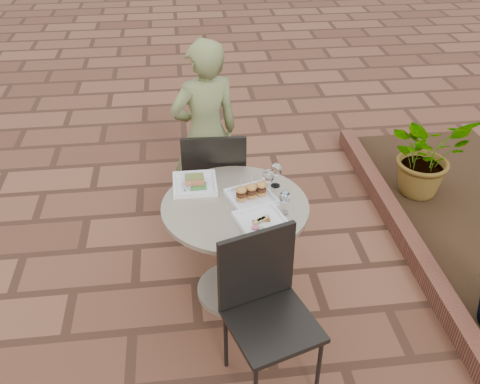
{
  "coord_description": "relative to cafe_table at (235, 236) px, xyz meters",
  "views": [
    {
      "loc": [
        -0.02,
        -2.76,
        2.62
      ],
      "look_at": [
        0.3,
        -0.14,
        0.82
      ],
      "focal_mm": 40.0,
      "sensor_mm": 36.0,
      "label": 1
    }
  ],
  "objects": [
    {
      "name": "chair_far",
      "position": [
        -0.08,
        0.6,
        0.07
      ],
      "size": [
        0.46,
        0.46,
        0.93
      ],
      "rotation": [
        0.0,
        0.0,
        3.09
      ],
      "color": "black",
      "rests_on": "ground"
    },
    {
      "name": "plate_tuna",
      "position": [
        0.13,
        -0.2,
        0.26
      ],
      "size": [
        0.33,
        0.33,
        0.03
      ],
      "rotation": [
        0.0,
        0.0,
        0.29
      ],
      "color": "silver",
      "rests_on": "cafe_table"
    },
    {
      "name": "plate_sliders",
      "position": [
        0.1,
        0.04,
        0.28
      ],
      "size": [
        0.33,
        0.33,
        0.17
      ],
      "rotation": [
        0.0,
        0.0,
        0.31
      ],
      "color": "silver",
      "rests_on": "cafe_table"
    },
    {
      "name": "cutlery_set",
      "position": [
        0.24,
        -0.27,
        0.25
      ],
      "size": [
        0.15,
        0.24,
        0.0
      ],
      "primitive_type": null,
      "rotation": [
        0.0,
        0.0,
        0.23
      ],
      "color": "silver",
      "rests_on": "cafe_table"
    },
    {
      "name": "wine_glass_far",
      "position": [
        0.28,
        0.17,
        0.36
      ],
      "size": [
        0.07,
        0.07,
        0.17
      ],
      "color": "white",
      "rests_on": "cafe_table"
    },
    {
      "name": "potted_plant_a",
      "position": [
        1.68,
        0.95,
        -0.06
      ],
      "size": [
        0.76,
        0.7,
        0.72
      ],
      "primitive_type": "imported",
      "rotation": [
        0.0,
        0.0,
        0.24
      ],
      "color": "#33662D",
      "rests_on": "mulch_bed"
    },
    {
      "name": "cafe_table",
      "position": [
        0.0,
        0.0,
        0.0
      ],
      "size": [
        0.9,
        0.9,
        0.73
      ],
      "color": "gray",
      "rests_on": "ground"
    },
    {
      "name": "plate_salmon",
      "position": [
        -0.23,
        0.23,
        0.27
      ],
      "size": [
        0.28,
        0.28,
        0.08
      ],
      "rotation": [
        0.0,
        0.0,
        -0.01
      ],
      "color": "silver",
      "rests_on": "cafe_table"
    },
    {
      "name": "chair_near",
      "position": [
        0.09,
        -0.63,
        0.07
      ],
      "size": [
        0.55,
        0.55,
        0.93
      ],
      "rotation": [
        0.0,
        0.0,
        0.31
      ],
      "color": "black",
      "rests_on": "ground"
    },
    {
      "name": "ground",
      "position": [
        -0.27,
        0.14,
        -0.48
      ],
      "size": [
        60.0,
        60.0,
        0.0
      ],
      "primitive_type": "plane",
      "color": "brown",
      "rests_on": "ground"
    },
    {
      "name": "wine_glass_mid",
      "position": [
        0.22,
        0.1,
        0.37
      ],
      "size": [
        0.07,
        0.07,
        0.17
      ],
      "color": "white",
      "rests_on": "cafe_table"
    },
    {
      "name": "steel_ramekin",
      "position": [
        -0.28,
        0.19,
        0.27
      ],
      "size": [
        0.06,
        0.06,
        0.05
      ],
      "primitive_type": "cylinder",
      "rotation": [
        0.0,
        0.0,
        0.04
      ],
      "color": "silver",
      "rests_on": "cafe_table"
    },
    {
      "name": "wine_glass_right",
      "position": [
        0.28,
        -0.12,
        0.36
      ],
      "size": [
        0.07,
        0.07,
        0.15
      ],
      "color": "white",
      "rests_on": "cafe_table"
    },
    {
      "name": "diner",
      "position": [
        -0.12,
        0.92,
        0.25
      ],
      "size": [
        0.61,
        0.49,
        1.46
      ],
      "primitive_type": "imported",
      "rotation": [
        0.0,
        0.0,
        3.44
      ],
      "color": "olive",
      "rests_on": "ground"
    },
    {
      "name": "planter_curb",
      "position": [
        1.33,
        0.44,
        -0.41
      ],
      "size": [
        0.12,
        3.0,
        0.15
      ],
      "primitive_type": "cube",
      "color": "brown",
      "rests_on": "ground"
    }
  ]
}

